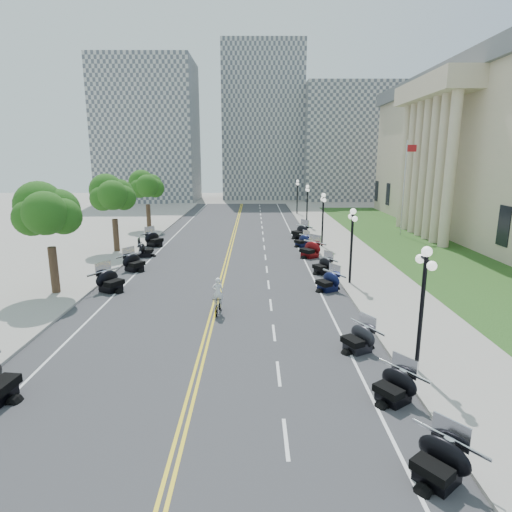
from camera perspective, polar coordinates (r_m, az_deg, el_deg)
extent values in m
plane|color=gray|center=(24.83, -5.46, -6.53)|extent=(160.00, 160.00, 0.00)
cube|color=#333335|center=(34.39, -3.98, -0.94)|extent=(16.00, 90.00, 0.01)
cube|color=yellow|center=(34.39, -4.18, -0.93)|extent=(0.12, 90.00, 0.00)
cube|color=yellow|center=(34.38, -3.79, -0.93)|extent=(0.12, 90.00, 0.00)
cube|color=white|center=(34.56, 6.66, -0.92)|extent=(0.12, 90.00, 0.00)
cube|color=white|center=(35.38, -14.38, -0.92)|extent=(0.12, 90.00, 0.00)
cube|color=white|center=(14.03, 4.00, -23.12)|extent=(0.12, 2.00, 0.00)
cube|color=white|center=(17.42, 3.02, -15.34)|extent=(0.12, 2.00, 0.00)
cube|color=white|center=(21.02, 2.41, -10.16)|extent=(0.12, 2.00, 0.00)
cube|color=white|center=(24.74, 1.99, -6.52)|extent=(0.12, 2.00, 0.00)
cube|color=white|center=(28.54, 1.68, -3.83)|extent=(0.12, 2.00, 0.00)
cube|color=white|center=(32.39, 1.45, -1.78)|extent=(0.12, 2.00, 0.00)
cube|color=white|center=(36.27, 1.27, -0.17)|extent=(0.12, 2.00, 0.00)
cube|color=white|center=(40.17, 1.12, 1.13)|extent=(0.12, 2.00, 0.00)
cube|color=white|center=(44.09, 1.00, 2.20)|extent=(0.12, 2.00, 0.00)
cube|color=white|center=(48.03, 0.90, 3.10)|extent=(0.12, 2.00, 0.00)
cube|color=white|center=(51.97, 0.81, 3.86)|extent=(0.12, 2.00, 0.00)
cube|color=white|center=(55.92, 0.74, 4.51)|extent=(0.12, 2.00, 0.00)
cube|color=white|center=(59.88, 0.68, 5.08)|extent=(0.12, 2.00, 0.00)
cube|color=white|center=(63.84, 0.62, 5.57)|extent=(0.12, 2.00, 0.00)
cube|color=white|center=(67.81, 0.57, 6.01)|extent=(0.12, 2.00, 0.00)
cube|color=white|center=(71.78, 0.53, 6.40)|extent=(0.12, 2.00, 0.00)
cube|color=white|center=(75.76, 0.49, 6.75)|extent=(0.12, 2.00, 0.00)
cube|color=#9E9991|center=(35.27, 13.29, -0.79)|extent=(5.00, 90.00, 0.15)
cube|color=#9E9991|center=(36.59, -20.63, -0.79)|extent=(5.00, 90.00, 0.15)
cube|color=#356023|center=(44.79, 19.68, 1.66)|extent=(9.00, 60.00, 0.10)
cube|color=gray|center=(87.80, -14.11, 15.72)|extent=(18.00, 14.00, 26.00)
cube|color=gray|center=(91.56, 0.90, 17.22)|extent=(16.00, 12.00, 30.00)
cube|color=gray|center=(90.52, 12.77, 14.42)|extent=(20.00, 14.00, 22.00)
imported|color=#A51414|center=(23.33, -5.06, -6.54)|extent=(0.63, 1.68, 0.98)
imported|color=white|center=(22.92, -5.13, -3.39)|extent=(0.62, 0.40, 1.69)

